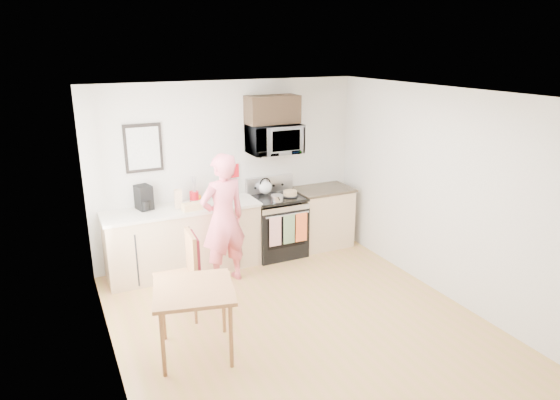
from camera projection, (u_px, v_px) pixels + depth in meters
name	position (u px, v px, depth m)	size (l,w,h in m)	color
floor	(301.00, 325.00, 5.70)	(4.60, 4.60, 0.00)	#AC8842
back_wall	(229.00, 171.00, 7.29)	(4.00, 0.04, 2.60)	beige
front_wall	(464.00, 321.00, 3.33)	(4.00, 0.04, 2.60)	beige
left_wall	(107.00, 250.00, 4.49)	(0.04, 4.60, 2.60)	beige
right_wall	(446.00, 195.00, 6.14)	(0.04, 4.60, 2.60)	beige
ceiling	(304.00, 94.00, 4.93)	(4.00, 4.60, 0.04)	silver
window	(98.00, 199.00, 5.12)	(0.06, 1.40, 1.50)	white
cabinet_left	(184.00, 241.00, 6.96)	(2.10, 0.60, 0.90)	tan
countertop_left	(182.00, 209.00, 6.82)	(2.14, 0.64, 0.04)	silver
cabinet_right	(322.00, 218.00, 7.88)	(0.84, 0.60, 0.90)	tan
countertop_right	(323.00, 189.00, 7.74)	(0.88, 0.64, 0.04)	black
range	(277.00, 227.00, 7.53)	(0.76, 0.70, 1.16)	black
microwave	(274.00, 139.00, 7.23)	(0.76, 0.51, 0.42)	#B3B3B8
upper_cabinet	(272.00, 110.00, 7.14)	(0.76, 0.35, 0.40)	black
wall_art	(143.00, 148.00, 6.65)	(0.50, 0.04, 0.65)	black
wall_trivet	(232.00, 171.00, 7.30)	(0.20, 0.02, 0.20)	#AC0E19
person	(223.00, 219.00, 6.52)	(0.64, 0.42, 1.77)	#D33A56
dining_table	(194.00, 296.00, 5.01)	(0.82, 0.82, 0.74)	brown
chair	(187.00, 264.00, 5.69)	(0.52, 0.47, 1.05)	brown
knife_block	(224.00, 191.00, 7.16)	(0.10, 0.14, 0.22)	brown
utensil_crock	(194.00, 192.00, 6.99)	(0.13, 0.13, 0.39)	#AC0E19
fruit_bowl	(197.00, 199.00, 7.03)	(0.24, 0.24, 0.10)	white
milk_carton	(178.00, 199.00, 6.78)	(0.10, 0.10, 0.25)	tan
coffee_maker	(144.00, 198.00, 6.70)	(0.24, 0.30, 0.33)	black
bread_bag	(192.00, 207.00, 6.70)	(0.27, 0.13, 0.10)	#D7B371
cake	(290.00, 194.00, 7.37)	(0.25, 0.25, 0.08)	black
kettle	(265.00, 187.00, 7.46)	(0.20, 0.20, 0.25)	white
pot	(277.00, 198.00, 7.13)	(0.18, 0.30, 0.09)	#B3B3B8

